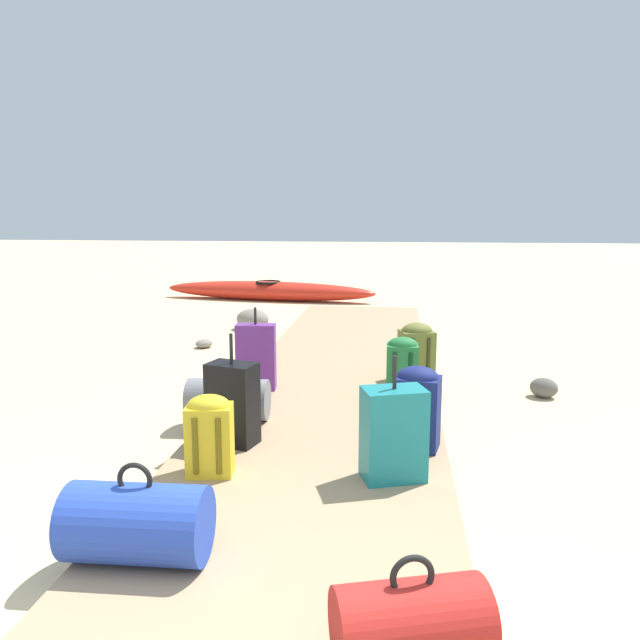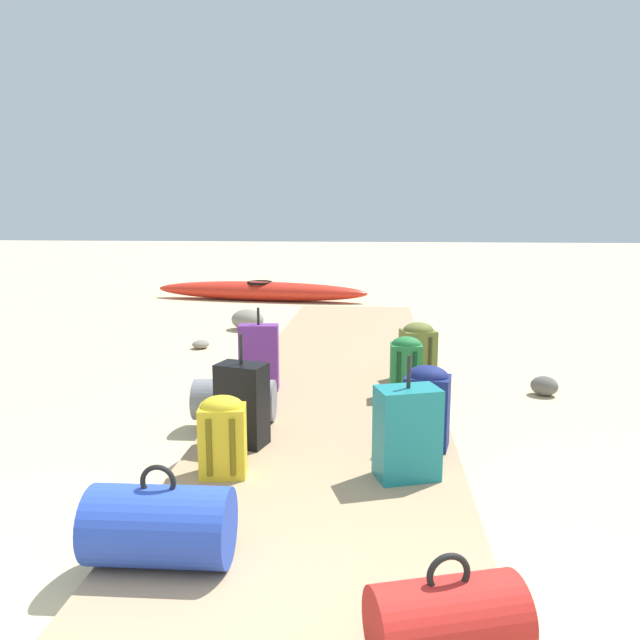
# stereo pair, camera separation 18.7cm
# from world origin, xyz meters

# --- Properties ---
(ground_plane) EXTENTS (60.00, 60.00, 0.00)m
(ground_plane) POSITION_xyz_m (0.00, 3.60, 0.00)
(ground_plane) COLOR #D1BA8C
(boardwalk) EXTENTS (1.82, 8.99, 0.08)m
(boardwalk) POSITION_xyz_m (0.00, 4.49, 0.04)
(boardwalk) COLOR tan
(boardwalk) RESTS_ON ground
(duffel_bag_grey) EXTENTS (0.63, 0.34, 0.43)m
(duffel_bag_grey) POSITION_xyz_m (-0.73, 3.11, 0.24)
(duffel_bag_grey) COLOR slate
(duffel_bag_grey) RESTS_ON boardwalk
(duffel_bag_blue) EXTENTS (0.65, 0.38, 0.48)m
(duffel_bag_blue) POSITION_xyz_m (-0.61, 1.15, 0.26)
(duffel_bag_blue) COLOR #2847B7
(duffel_bag_blue) RESTS_ON boardwalk
(suitcase_teal) EXTENTS (0.42, 0.34, 0.76)m
(suitcase_teal) POSITION_xyz_m (0.54, 2.18, 0.36)
(suitcase_teal) COLOR #197A7F
(suitcase_teal) RESTS_ON boardwalk
(suitcase_purple) EXTENTS (0.36, 0.19, 0.75)m
(suitcase_purple) POSITION_xyz_m (-0.70, 3.94, 0.38)
(suitcase_purple) COLOR #6B2D84
(suitcase_purple) RESTS_ON boardwalk
(backpack_yellow) EXTENTS (0.30, 0.25, 0.50)m
(backpack_yellow) POSITION_xyz_m (-0.57, 2.11, 0.34)
(backpack_yellow) COLOR gold
(backpack_yellow) RESTS_ON boardwalk
(backpack_olive) EXTENTS (0.36, 0.33, 0.55)m
(backpack_olive) POSITION_xyz_m (0.75, 4.42, 0.37)
(backpack_olive) COLOR olive
(backpack_olive) RESTS_ON boardwalk
(duffel_bag_red) EXTENTS (0.61, 0.44, 0.41)m
(duffel_bag_red) POSITION_xyz_m (0.61, 0.65, 0.23)
(duffel_bag_red) COLOR red
(duffel_bag_red) RESTS_ON boardwalk
(backpack_navy) EXTENTS (0.34, 0.29, 0.57)m
(backpack_navy) POSITION_xyz_m (0.70, 2.69, 0.38)
(backpack_navy) COLOR navy
(backpack_navy) RESTS_ON boardwalk
(backpack_green) EXTENTS (0.27, 0.23, 0.54)m
(backpack_green) POSITION_xyz_m (0.61, 3.83, 0.36)
(backpack_green) COLOR #237538
(backpack_green) RESTS_ON boardwalk
(suitcase_black) EXTENTS (0.37, 0.29, 0.78)m
(suitcase_black) POSITION_xyz_m (-0.56, 2.62, 0.37)
(suitcase_black) COLOR black
(suitcase_black) RESTS_ON boardwalk
(kayak) EXTENTS (4.19, 1.07, 0.37)m
(kayak) POSITION_xyz_m (-1.86, 10.10, 0.18)
(kayak) COLOR red
(kayak) RESTS_ON ground
(rock_left_far) EXTENTS (0.28, 0.29, 0.11)m
(rock_left_far) POSITION_xyz_m (-1.81, 5.90, 0.05)
(rock_left_far) COLOR gray
(rock_left_far) RESTS_ON ground
(rock_left_near) EXTENTS (0.64, 0.62, 0.29)m
(rock_left_near) POSITION_xyz_m (-1.49, 7.17, 0.15)
(rock_left_near) COLOR gray
(rock_left_near) RESTS_ON ground
(rock_right_mid) EXTENTS (0.31, 0.30, 0.18)m
(rock_right_mid) POSITION_xyz_m (1.90, 4.26, 0.09)
(rock_right_mid) COLOR #5B5651
(rock_right_mid) RESTS_ON ground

